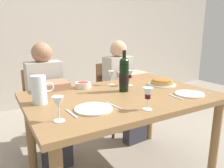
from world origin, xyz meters
name	(u,v)px	position (x,y,z in m)	size (l,w,h in m)	color
back_wall	(46,24)	(0.00, 2.37, 1.40)	(8.00, 0.10, 2.80)	beige
dining_table	(122,105)	(0.00, 0.00, 0.67)	(1.50, 1.00, 0.76)	olive
wine_bottle	(124,74)	(0.06, 0.07, 0.91)	(0.08, 0.08, 0.35)	black
water_pitcher	(39,91)	(-0.63, 0.09, 0.85)	(0.16, 0.10, 0.20)	silver
baked_tart	(162,82)	(0.50, 0.08, 0.79)	(0.27, 0.27, 0.06)	silver
salad_bowl	(83,85)	(-0.19, 0.36, 0.79)	(0.14, 0.14, 0.06)	silver
wine_glass_left_diner	(111,75)	(0.09, 0.33, 0.86)	(0.06, 0.06, 0.14)	silver
wine_glass_right_diner	(130,75)	(0.23, 0.22, 0.86)	(0.07, 0.07, 0.15)	silver
wine_glass_centre	(58,104)	(-0.60, -0.28, 0.86)	(0.07, 0.07, 0.15)	silver
wine_glass_spare	(148,94)	(-0.05, -0.38, 0.86)	(0.07, 0.07, 0.15)	silver
dinner_plate_left_setting	(94,109)	(-0.35, -0.21, 0.77)	(0.25, 0.25, 0.01)	silver
dinner_plate_right_setting	(189,94)	(0.46, -0.28, 0.77)	(0.23, 0.23, 0.01)	white
fork_left_setting	(72,114)	(-0.50, -0.21, 0.76)	(0.16, 0.01, 0.01)	silver
knife_left_setting	(113,105)	(-0.20, -0.21, 0.76)	(0.18, 0.01, 0.01)	silver
knife_right_setting	(202,92)	(0.61, -0.28, 0.76)	(0.18, 0.01, 0.01)	silver
spoon_right_setting	(176,97)	(0.31, -0.28, 0.76)	(0.16, 0.01, 0.01)	silver
chair_left	(43,104)	(-0.45, 0.87, 0.50)	(0.40, 0.40, 0.87)	brown
diner_left	(48,99)	(-0.45, 0.64, 0.62)	(0.34, 0.50, 1.16)	#B7B2A8
chair_right	(113,92)	(0.44, 0.90, 0.50)	(0.43, 0.43, 0.87)	brown
diner_right	(124,87)	(0.46, 0.67, 0.62)	(0.36, 0.52, 1.16)	#B7B2A8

